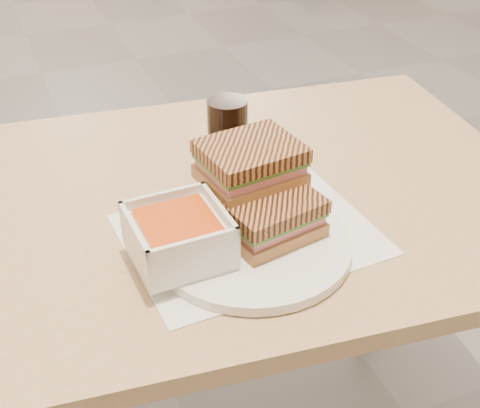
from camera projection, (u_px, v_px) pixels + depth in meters
name	position (u px, v px, depth m)	size (l,w,h in m)	color
main_table	(170.00, 260.00, 1.09)	(1.27, 0.82, 0.75)	tan
tray_liner	(250.00, 234.00, 0.95)	(0.36, 0.29, 0.00)	white
plate	(253.00, 245.00, 0.92)	(0.27, 0.27, 0.01)	white
soup_bowl	(179.00, 237.00, 0.87)	(0.13, 0.13, 0.07)	white
panini_lower	(270.00, 215.00, 0.91)	(0.15, 0.13, 0.06)	#B17943
panini_upper	(250.00, 163.00, 0.93)	(0.15, 0.13, 0.06)	#B17943
cola_glass	(228.00, 140.00, 1.05)	(0.06, 0.06, 0.14)	black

